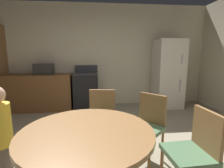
# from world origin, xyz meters

# --- Properties ---
(wall_back) EXTENTS (6.19, 0.12, 2.70)m
(wall_back) POSITION_xyz_m (0.00, 2.84, 1.35)
(wall_back) COLOR beige
(wall_back) RESTS_ON ground
(kitchen_counter) EXTENTS (2.10, 0.60, 0.90)m
(kitchen_counter) POSITION_xyz_m (-1.75, 2.44, 0.45)
(kitchen_counter) COLOR brown
(kitchen_counter) RESTS_ON ground
(oven_range) EXTENTS (0.60, 0.60, 1.10)m
(oven_range) POSITION_xyz_m (-0.35, 2.44, 0.47)
(oven_range) COLOR black
(oven_range) RESTS_ON ground
(refrigerator) EXTENTS (0.68, 0.68, 1.76)m
(refrigerator) POSITION_xyz_m (1.80, 2.39, 0.88)
(refrigerator) COLOR silver
(refrigerator) RESTS_ON ground
(microwave) EXTENTS (0.44, 0.32, 0.26)m
(microwave) POSITION_xyz_m (-1.36, 2.44, 1.03)
(microwave) COLOR #2D2B28
(microwave) RESTS_ON kitchen_counter
(dining_table) EXTENTS (1.11, 1.11, 0.76)m
(dining_table) POSITION_xyz_m (-0.17, -0.53, 0.60)
(dining_table) COLOR olive
(dining_table) RESTS_ON ground
(chair_north) EXTENTS (0.46, 0.46, 0.87)m
(chair_north) POSITION_xyz_m (-0.02, 0.46, 0.50)
(chair_north) COLOR olive
(chair_north) RESTS_ON ground
(chair_east) EXTENTS (0.42, 0.42, 0.87)m
(chair_east) POSITION_xyz_m (0.83, -0.47, 0.50)
(chair_east) COLOR olive
(chair_east) RESTS_ON ground
(chair_northeast) EXTENTS (0.57, 0.57, 0.87)m
(chair_northeast) POSITION_xyz_m (0.57, 0.15, 0.50)
(chair_northeast) COLOR olive
(chair_northeast) RESTS_ON ground
(person_child) EXTENTS (0.28, 0.28, 1.09)m
(person_child) POSITION_xyz_m (-1.02, -0.23, 0.58)
(person_child) COLOR #665B51
(person_child) RESTS_ON ground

